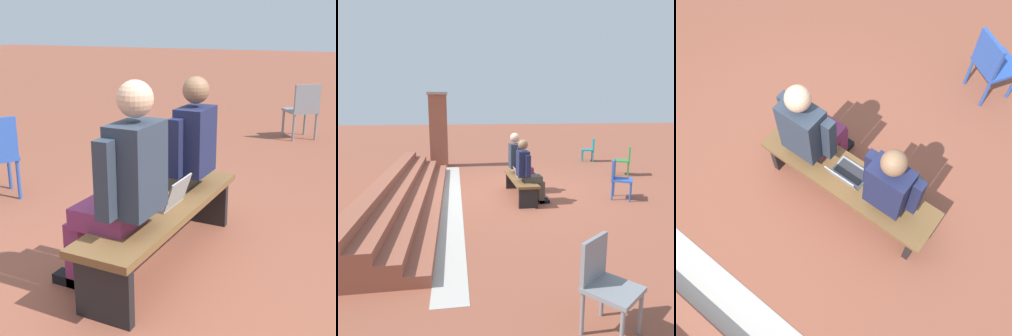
# 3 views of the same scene
# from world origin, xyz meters

# --- Properties ---
(ground_plane) EXTENTS (60.00, 60.00, 0.00)m
(ground_plane) POSITION_xyz_m (0.00, 0.00, 0.00)
(ground_plane) COLOR brown
(bench) EXTENTS (1.80, 0.44, 0.45)m
(bench) POSITION_xyz_m (-0.39, -0.12, 0.35)
(bench) COLOR brown
(bench) RESTS_ON ground
(person_student) EXTENTS (0.52, 0.66, 1.31)m
(person_student) POSITION_xyz_m (-0.83, -0.19, 0.70)
(person_student) COLOR #4C473D
(person_student) RESTS_ON ground
(person_adult) EXTENTS (0.56, 0.71, 1.38)m
(person_adult) POSITION_xyz_m (0.07, -0.19, 0.73)
(person_adult) COLOR #7F2D5B
(person_adult) RESTS_ON ground
(laptop) EXTENTS (0.32, 0.29, 0.21)m
(laptop) POSITION_xyz_m (-0.39, -0.11, 0.50)
(laptop) COLOR #9EA0A5
(laptop) RESTS_ON bench
(plastic_chair_foreground) EXTENTS (0.59, 0.59, 0.84)m
(plastic_chair_foreground) POSITION_xyz_m (-4.77, 0.01, 0.48)
(plastic_chair_foreground) COLOR gray
(plastic_chair_foreground) RESTS_ON ground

